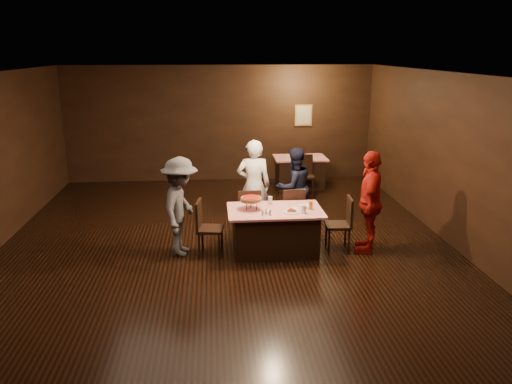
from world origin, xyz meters
The scene contains 22 objects.
room centered at (0.00, 0.01, 2.14)m, with size 10.00×10.04×3.02m.
main_table centered at (0.82, -0.10, 0.39)m, with size 1.60×1.00×0.77m, color red.
back_table centered at (1.98, 4.05, 0.39)m, with size 1.30×0.90×0.77m, color #AC0B10.
chair_far_left centered at (0.42, 0.65, 0.47)m, with size 0.42×0.42×0.95m, color black.
chair_far_right centered at (1.22, 0.65, 0.47)m, with size 0.42×0.42×0.95m, color black.
chair_end_left centered at (-0.28, -0.10, 0.47)m, with size 0.42×0.42×0.95m, color black.
chair_end_right centered at (1.92, -0.10, 0.47)m, with size 0.42×0.42×0.95m, color black.
chair_back_near centered at (1.98, 3.35, 0.47)m, with size 0.42×0.42×0.95m, color black.
chair_back_far centered at (1.98, 4.65, 0.47)m, with size 0.42×0.42×0.95m, color black.
diner_white_jacket centered at (0.56, 1.06, 0.88)m, with size 0.64×0.42×1.77m, color white.
diner_navy_hoodie centered at (1.36, 1.22, 0.78)m, with size 0.76×0.59×1.57m, color black.
diner_grey_knit centered at (-0.77, -0.02, 0.84)m, with size 1.09×0.63×1.68m, color #4C4C50.
diner_red_shirt centered at (2.44, -0.17, 0.89)m, with size 1.04×0.43×1.77m, color #AE170F.
pizza_stand centered at (0.42, -0.05, 0.95)m, with size 0.38×0.38×0.22m.
plate_with_slice centered at (1.07, -0.28, 0.80)m, with size 0.25×0.25×0.06m.
plate_empty centered at (1.37, 0.05, 0.78)m, with size 0.25×0.25×0.01m, color white.
glass_front_right centered at (1.27, -0.35, 0.84)m, with size 0.08×0.08×0.14m, color silver.
glass_amber centered at (1.42, -0.15, 0.84)m, with size 0.08×0.08×0.14m, color #BF7F26.
glass_back centered at (0.77, 0.20, 0.84)m, with size 0.08×0.08×0.14m, color silver.
condiments centered at (0.64, -0.38, 0.82)m, with size 0.17×0.10×0.09m.
napkin_center centered at (1.12, -0.10, 0.77)m, with size 0.16×0.16×0.01m, color white.
napkin_left centered at (0.67, -0.15, 0.77)m, with size 0.16×0.16×0.01m, color white.
Camera 1 is at (-0.20, -8.06, 3.39)m, focal length 35.00 mm.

